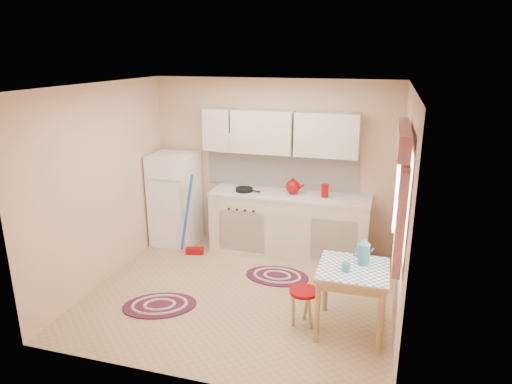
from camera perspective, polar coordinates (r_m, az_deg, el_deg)
room_shell at (r=5.34m, az=0.24°, el=3.56°), size 3.64×3.60×2.52m
fridge at (r=7.05m, az=-10.06°, el=-0.89°), size 0.65×0.60×1.40m
broom at (r=6.60m, az=-7.86°, el=-2.95°), size 0.30×0.19×1.20m
base_cabinets at (r=6.63m, az=4.15°, el=-4.21°), size 2.25×0.60×0.88m
countertop at (r=6.48m, az=4.24°, el=-0.42°), size 2.27×0.62×0.04m
frying_pan at (r=6.58m, az=-1.50°, el=0.31°), size 0.30×0.30×0.05m
red_kettle at (r=6.43m, az=4.61°, el=0.67°), size 0.26×0.25×0.22m
red_canister at (r=6.37m, az=8.60°, el=0.07°), size 0.13×0.13×0.16m
table at (r=5.01m, az=11.83°, el=-13.02°), size 0.72×0.72×0.72m
stool at (r=5.10m, az=5.92°, el=-14.15°), size 0.36×0.36×0.42m
coffee_pot at (r=4.89m, az=13.35°, el=-7.20°), size 0.16×0.14×0.31m
mug at (r=4.74m, az=11.18°, el=-9.23°), size 0.09×0.09×0.10m
rug_center at (r=6.14m, az=2.65°, el=-10.46°), size 0.84×0.56×0.02m
rug_left at (r=5.61m, az=-11.95°, el=-13.70°), size 1.02×0.87×0.02m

